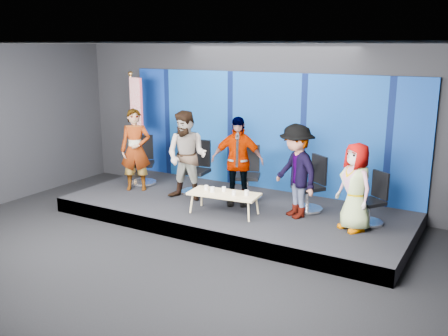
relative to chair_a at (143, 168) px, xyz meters
The scene contains 21 objects.
ground 3.93m from the chair_a, 47.18° to the right, with size 10.00×10.00×0.00m, color black.
room_walls 4.26m from the chair_a, 47.18° to the right, with size 10.02×8.02×3.51m.
riser 2.71m from the chair_a, ahead, with size 7.00×3.00×0.30m, color black.
backdrop 3.01m from the chair_a, 22.80° to the left, with size 7.00×0.08×2.60m, color navy.
chair_a is the anchor object (origin of this frame).
panelist_a 0.74m from the chair_a, 66.91° to the right, with size 0.67×0.44×1.82m, color black.
chair_b 1.51m from the chair_a, ahead, with size 0.73×0.73×1.16m.
panelist_b 1.78m from the chair_a, 17.75° to the right, with size 0.91×0.71×1.88m, color black.
chair_c 2.66m from the chair_a, ahead, with size 0.81×0.81×1.12m.
panelist_c 2.74m from the chair_a, ahead, with size 1.06×0.44×1.81m, color black.
chair_d 4.10m from the chair_a, ahead, with size 0.86×0.86×1.10m.
panelist_d 4.03m from the chair_a, ahead, with size 1.15×0.66×1.78m, color black.
chair_e 5.33m from the chair_a, ahead, with size 0.76×0.76×0.97m.
panelist_e 5.18m from the chair_a, ahead, with size 0.76×0.50×1.56m, color black.
coffee_table 2.88m from the chair_a, 18.61° to the right, with size 1.41×0.71×0.42m.
mug_a 2.51m from the chair_a, 21.69° to the right, with size 0.08×0.08×0.09m, color silver.
mug_b 2.70m from the chair_a, 21.47° to the right, with size 0.09×0.09×0.10m, color silver.
mug_c 2.80m from the chair_a, 17.29° to the right, with size 0.08×0.08×0.09m, color silver.
mug_d 3.13m from the chair_a, 18.00° to the right, with size 0.08×0.08×0.09m, color silver.
mug_e 3.29m from the chair_a, 14.90° to the right, with size 0.08×0.08×0.10m, color silver.
flag_stand 1.17m from the chair_a, 142.21° to the left, with size 0.58×0.34×2.57m.
Camera 1 is at (4.69, -6.02, 3.49)m, focal length 40.00 mm.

